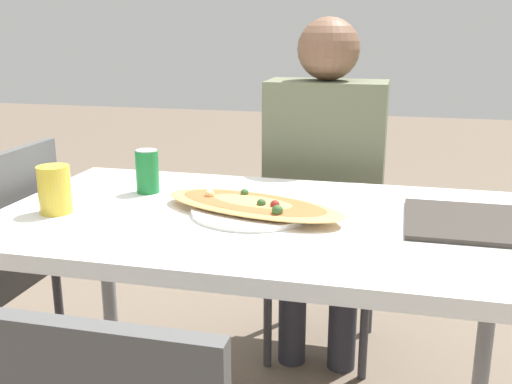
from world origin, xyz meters
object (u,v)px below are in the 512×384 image
Objects in this scene: soda_can at (147,171)px; drink_glass at (55,190)px; pizza_main at (252,206)px; dining_table at (260,242)px; person_seated at (324,168)px; chair_far_seated at (326,221)px.

soda_can reaches higher than drink_glass.
drink_glass reaches higher than pizza_main.
dining_table is 0.61m from person_seated.
person_seated reaches higher than pizza_main.
chair_far_seated is at bearing 53.55° from drink_glass.
person_seated reaches higher than drink_glass.
soda_can is (-0.34, 0.13, 0.04)m from pizza_main.
person_seated is at bearing 49.58° from drink_glass.
soda_can is 1.01× the size of drink_glass.
drink_glass is at bearing -167.02° from pizza_main.
person_seated is 2.27× the size of pizza_main.
dining_table is 10.97× the size of drink_glass.
drink_glass reaches higher than dining_table.
person_seated is 0.65m from soda_can.
dining_table is 0.41m from soda_can.
chair_far_seated is at bearing -90.00° from person_seated.
chair_far_seated is at bearing 83.21° from dining_table.
dining_table is 10.83× the size of soda_can.
person_seated is at bearing 79.62° from pizza_main.
dining_table is 0.54m from drink_glass.
chair_far_seated is 1.57× the size of pizza_main.
soda_can is at bearing 159.86° from pizza_main.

